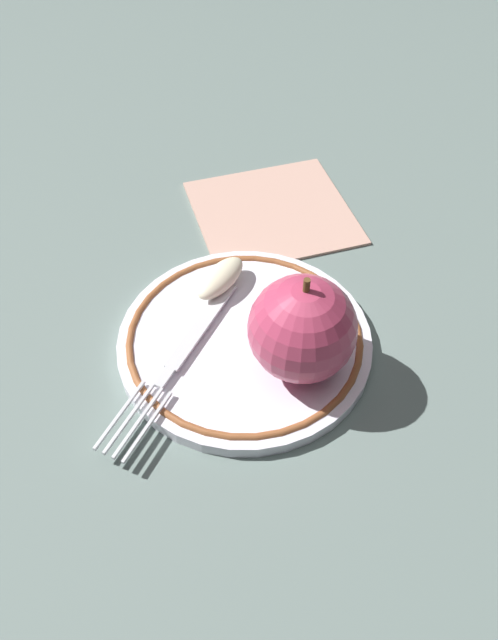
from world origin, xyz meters
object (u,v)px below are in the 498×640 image
(fork, at_px, (180,356))
(plate, at_px, (249,341))
(apple_red_whole, at_px, (302,329))
(apple_slice_front, at_px, (220,278))
(napkin_folded, at_px, (273,211))

(fork, bearing_deg, plate, 137.57)
(plate, xyz_separation_m, apple_red_whole, (-0.02, -0.04, 0.05))
(apple_red_whole, relative_size, fork, 0.51)
(apple_red_whole, bearing_deg, plate, 61.06)
(plate, bearing_deg, apple_slice_front, 29.07)
(plate, height_order, napkin_folded, plate)
(napkin_folded, bearing_deg, plate, 177.99)
(plate, xyz_separation_m, apple_slice_front, (0.06, 0.03, 0.02))
(apple_red_whole, xyz_separation_m, apple_slice_front, (0.08, 0.07, -0.03))
(fork, bearing_deg, apple_slice_front, -174.62)
(apple_red_whole, xyz_separation_m, fork, (-0.00, 0.10, -0.04))
(apple_red_whole, distance_m, napkin_folded, 0.21)
(apple_slice_front, distance_m, fork, 0.09)
(plate, distance_m, apple_red_whole, 0.07)
(napkin_folded, bearing_deg, fork, 163.90)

